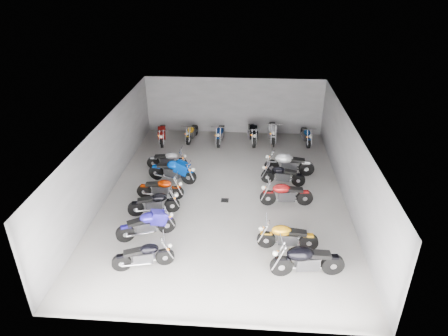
{
  "coord_description": "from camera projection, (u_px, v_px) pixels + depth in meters",
  "views": [
    {
      "loc": [
        0.98,
        -14.65,
        8.95
      ],
      "look_at": [
        -0.11,
        0.52,
        1.0
      ],
      "focal_mm": 32.0,
      "sensor_mm": 36.0,
      "label": 1
    }
  ],
  "objects": [
    {
      "name": "motorcycle_right_d",
      "position": [
        286.0,
        194.0,
        16.18
      ],
      "size": [
        2.17,
        0.46,
        0.95
      ],
      "rotation": [
        0.0,
        0.0,
        1.64
      ],
      "color": "black",
      "rests_on": "ground"
    },
    {
      "name": "motorcycle_back_e",
      "position": [
        272.0,
        131.0,
        21.93
      ],
      "size": [
        0.47,
        2.39,
        1.05
      ],
      "rotation": [
        0.0,
        0.0,
        3.16
      ],
      "color": "black",
      "rests_on": "ground"
    },
    {
      "name": "motorcycle_back_c",
      "position": [
        220.0,
        133.0,
        21.82
      ],
      "size": [
        0.45,
        2.14,
        0.94
      ],
      "rotation": [
        0.0,
        0.0,
        3.08
      ],
      "color": "black",
      "rests_on": "ground"
    },
    {
      "name": "motorcycle_right_e",
      "position": [
        282.0,
        175.0,
        17.7
      ],
      "size": [
        1.97,
        0.5,
        0.87
      ],
      "rotation": [
        0.0,
        0.0,
        1.41
      ],
      "color": "black",
      "rests_on": "ground"
    },
    {
      "name": "wall_back",
      "position": [
        234.0,
        106.0,
        22.6
      ],
      "size": [
        10.0,
        0.1,
        3.2
      ],
      "primitive_type": "cube",
      "color": "gray",
      "rests_on": "ground"
    },
    {
      "name": "motorcycle_left_a",
      "position": [
        144.0,
        255.0,
        12.87
      ],
      "size": [
        1.97,
        0.69,
        0.88
      ],
      "rotation": [
        0.0,
        0.0,
        -1.29
      ],
      "color": "black",
      "rests_on": "ground"
    },
    {
      "name": "motorcycle_left_f",
      "position": [
        168.0,
        160.0,
        19.01
      ],
      "size": [
        1.97,
        0.39,
        0.87
      ],
      "rotation": [
        0.0,
        0.0,
        -1.59
      ],
      "color": "black",
      "rests_on": "ground"
    },
    {
      "name": "wall_left",
      "position": [
        107.0,
        157.0,
        16.73
      ],
      "size": [
        0.1,
        14.0,
        3.2
      ],
      "primitive_type": "cube",
      "color": "gray",
      "rests_on": "ground"
    },
    {
      "name": "motorcycle_left_e",
      "position": [
        173.0,
        171.0,
        17.89
      ],
      "size": [
        2.25,
        0.66,
        1.0
      ],
      "rotation": [
        0.0,
        0.0,
        -1.78
      ],
      "color": "black",
      "rests_on": "ground"
    },
    {
      "name": "motorcycle_back_b",
      "position": [
        192.0,
        132.0,
        22.08
      ],
      "size": [
        0.48,
        1.96,
        0.86
      ],
      "rotation": [
        0.0,
        0.0,
        2.99
      ],
      "color": "black",
      "rests_on": "ground"
    },
    {
      "name": "ground",
      "position": [
        226.0,
        194.0,
        17.15
      ],
      "size": [
        14.0,
        14.0,
        0.0
      ],
      "primitive_type": "plane",
      "color": "#9E9C96",
      "rests_on": "ground"
    },
    {
      "name": "motorcycle_back_f",
      "position": [
        306.0,
        135.0,
        21.73
      ],
      "size": [
        0.44,
        1.97,
        0.87
      ],
      "rotation": [
        0.0,
        0.0,
        3.25
      ],
      "color": "black",
      "rests_on": "ground"
    },
    {
      "name": "motorcycle_left_c",
      "position": [
        154.0,
        203.0,
        15.62
      ],
      "size": [
        2.01,
        0.66,
        0.9
      ],
      "rotation": [
        0.0,
        0.0,
        -1.32
      ],
      "color": "black",
      "rests_on": "ground"
    },
    {
      "name": "motorcycle_left_d",
      "position": [
        161.0,
        188.0,
        16.65
      ],
      "size": [
        1.99,
        0.39,
        0.88
      ],
      "rotation": [
        0.0,
        0.0,
        -1.59
      ],
      "color": "black",
      "rests_on": "ground"
    },
    {
      "name": "drain_grate",
      "position": [
        225.0,
        200.0,
        16.71
      ],
      "size": [
        0.32,
        0.32,
        0.01
      ],
      "primitive_type": "cube",
      "color": "black",
      "rests_on": "ground"
    },
    {
      "name": "motorcycle_left_b",
      "position": [
        147.0,
        225.0,
        14.3
      ],
      "size": [
        2.02,
        1.04,
        0.95
      ],
      "rotation": [
        0.0,
        0.0,
        -1.14
      ],
      "color": "black",
      "rests_on": "ground"
    },
    {
      "name": "motorcycle_right_f",
      "position": [
        289.0,
        164.0,
        18.48
      ],
      "size": [
        2.33,
        0.46,
        1.02
      ],
      "rotation": [
        0.0,
        0.0,
        1.54
      ],
      "color": "black",
      "rests_on": "ground"
    },
    {
      "name": "motorcycle_back_d",
      "position": [
        252.0,
        133.0,
        21.83
      ],
      "size": [
        0.53,
        2.28,
        1.0
      ],
      "rotation": [
        0.0,
        0.0,
        3.27
      ],
      "color": "black",
      "rests_on": "ground"
    },
    {
      "name": "motorcycle_back_a",
      "position": [
        163.0,
        133.0,
        21.82
      ],
      "size": [
        0.52,
        2.15,
        0.95
      ],
      "rotation": [
        0.0,
        0.0,
        3.29
      ],
      "color": "black",
      "rests_on": "ground"
    },
    {
      "name": "motorcycle_right_b",
      "position": [
        287.0,
        237.0,
        13.71
      ],
      "size": [
        2.11,
        0.42,
        0.93
      ],
      "rotation": [
        0.0,
        0.0,
        1.55
      ],
      "color": "black",
      "rests_on": "ground"
    },
    {
      "name": "motorcycle_right_a",
      "position": [
        307.0,
        260.0,
        12.53
      ],
      "size": [
        2.38,
        0.54,
        1.04
      ],
      "rotation": [
        0.0,
        0.0,
        1.68
      ],
      "color": "black",
      "rests_on": "ground"
    },
    {
      "name": "ceiling",
      "position": [
        226.0,
        124.0,
        15.66
      ],
      "size": [
        10.0,
        14.0,
        0.04
      ],
      "primitive_type": "cube",
      "color": "black",
      "rests_on": "wall_back"
    },
    {
      "name": "wall_right",
      "position": [
        349.0,
        165.0,
        16.1
      ],
      "size": [
        0.1,
        14.0,
        3.2
      ],
      "primitive_type": "cube",
      "color": "gray",
      "rests_on": "ground"
    }
  ]
}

